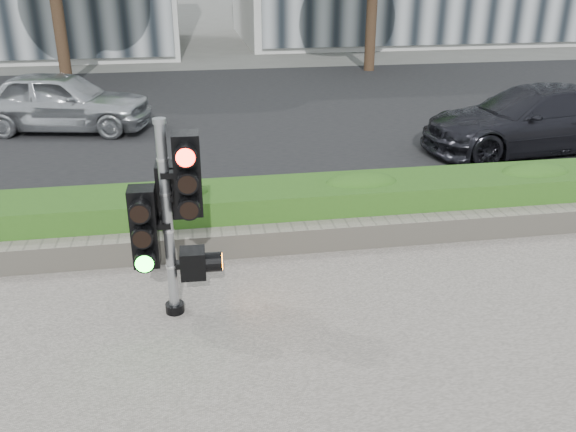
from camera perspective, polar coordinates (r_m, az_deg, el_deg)
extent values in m
plane|color=#51514C|center=(6.58, 0.00, -10.84)|extent=(120.00, 120.00, 0.00)
cube|color=black|center=(15.84, -6.13, 9.56)|extent=(60.00, 13.00, 0.02)
cube|color=gray|center=(9.32, -3.23, 0.20)|extent=(60.00, 0.25, 0.12)
cube|color=gray|center=(8.12, -2.23, -2.26)|extent=(12.00, 0.32, 0.34)
cube|color=#4F922D|center=(8.65, -2.82, 0.57)|extent=(12.00, 1.00, 0.68)
cylinder|color=black|center=(20.28, -20.70, 16.98)|extent=(0.36, 0.36, 4.03)
cylinder|color=black|center=(21.93, 7.82, 17.94)|extent=(0.36, 0.36, 3.58)
cylinder|color=black|center=(6.96, -10.53, -8.42)|extent=(0.21, 0.21, 0.10)
cylinder|color=gray|center=(6.49, -11.17, -0.72)|extent=(0.11, 0.11, 2.14)
cylinder|color=gray|center=(6.14, -11.96, 8.69)|extent=(0.14, 0.14, 0.05)
cube|color=#FF1107|center=(6.26, -9.37, 3.89)|extent=(0.28, 0.28, 0.86)
cube|color=#14E51E|center=(6.49, -13.30, -0.99)|extent=(0.28, 0.28, 0.86)
cube|color=black|center=(6.61, -11.01, 2.41)|extent=(0.28, 0.28, 0.59)
cube|color=orange|center=(6.72, -8.88, -4.39)|extent=(0.28, 0.28, 0.31)
imported|color=#AAACB1|center=(14.82, -20.45, 10.03)|extent=(4.19, 2.35, 1.35)
imported|color=black|center=(13.36, 21.87, 8.41)|extent=(4.56, 2.06, 1.30)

